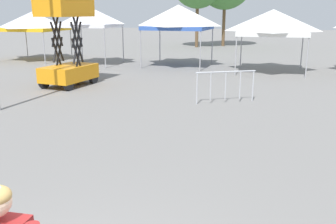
{
  "coord_description": "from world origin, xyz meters",
  "views": [
    {
      "loc": [
        1.73,
        -2.39,
        2.94
      ],
      "look_at": [
        -0.06,
        3.52,
        1.3
      ],
      "focal_mm": 39.96,
      "sensor_mm": 36.0,
      "label": 1
    }
  ],
  "objects": [
    {
      "name": "canopy_tent_far_left",
      "position": [
        -13.45,
        18.29,
        2.42
      ],
      "size": [
        3.75,
        3.75,
        3.01
      ],
      "color": "#9E9EA3",
      "rests_on": "ground"
    },
    {
      "name": "canopy_tent_behind_center",
      "position": [
        -8.91,
        17.5,
        2.68
      ],
      "size": [
        3.04,
        3.04,
        3.24
      ],
      "color": "#9E9EA3",
      "rests_on": "ground"
    },
    {
      "name": "canopy_tent_right_of_center",
      "position": [
        -3.92,
        18.29,
        2.7
      ],
      "size": [
        3.47,
        3.47,
        3.37
      ],
      "color": "#9E9EA3",
      "rests_on": "ground"
    },
    {
      "name": "canopy_tent_center",
      "position": [
        1.2,
        17.45,
        2.48
      ],
      "size": [
        3.5,
        3.5,
        3.11
      ],
      "color": "#9E9EA3",
      "rests_on": "ground"
    },
    {
      "name": "scissor_lift",
      "position": [
        -6.63,
        11.11,
        1.09
      ],
      "size": [
        1.63,
        2.43,
        3.46
      ],
      "color": "black",
      "rests_on": "ground"
    },
    {
      "name": "crowd_barrier_by_lift",
      "position": [
        0.01,
        9.94,
        0.75
      ],
      "size": [
        1.85,
        1.09,
        1.08
      ],
      "color": "#B7BABF",
      "rests_on": "ground"
    }
  ]
}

